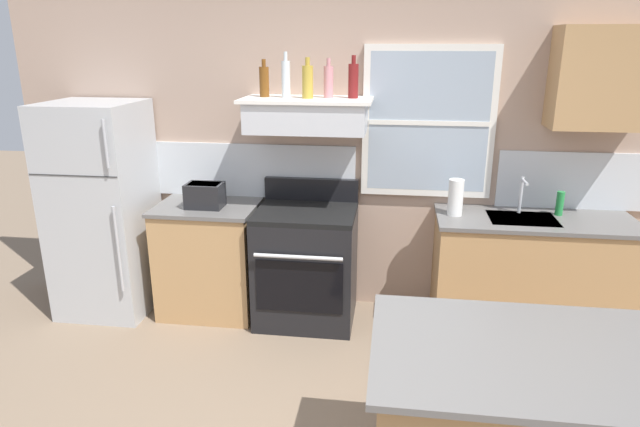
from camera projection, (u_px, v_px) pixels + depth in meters
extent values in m
cube|color=tan|center=(344.00, 145.00, 4.36)|extent=(5.40, 0.06, 2.70)
cube|color=silver|center=(205.00, 169.00, 4.54)|extent=(2.50, 0.02, 0.44)
cube|color=silver|center=(579.00, 181.00, 4.16)|extent=(1.20, 0.02, 0.44)
cube|color=white|center=(428.00, 123.00, 4.17)|extent=(1.00, 0.04, 1.15)
cube|color=#9EADBC|center=(428.00, 123.00, 4.16)|extent=(0.90, 0.01, 1.05)
cube|color=white|center=(428.00, 123.00, 4.15)|extent=(0.90, 0.02, 0.04)
cube|color=#B7BABC|center=(103.00, 210.00, 4.39)|extent=(0.70, 0.68, 1.71)
cube|color=#333333|center=(73.00, 176.00, 3.96)|extent=(0.69, 0.00, 0.01)
cylinder|color=#A5A8AD|center=(118.00, 250.00, 4.06)|extent=(0.02, 0.02, 0.67)
cylinder|color=#A5A8AD|center=(106.00, 144.00, 3.82)|extent=(0.02, 0.02, 0.34)
cube|color=tan|center=(210.00, 260.00, 4.46)|extent=(0.76, 0.60, 0.88)
cube|color=#605E5B|center=(207.00, 207.00, 4.32)|extent=(0.79, 0.63, 0.03)
cube|color=black|center=(205.00, 195.00, 4.23)|extent=(0.28, 0.20, 0.19)
cube|color=black|center=(204.00, 184.00, 4.20)|extent=(0.24, 0.16, 0.01)
cube|color=black|center=(187.00, 190.00, 4.24)|extent=(0.02, 0.03, 0.02)
cube|color=black|center=(306.00, 268.00, 4.32)|extent=(0.76, 0.64, 0.87)
cube|color=black|center=(306.00, 213.00, 4.18)|extent=(0.76, 0.64, 0.04)
cube|color=black|center=(311.00, 189.00, 4.42)|extent=(0.76, 0.06, 0.18)
cube|color=black|center=(299.00, 287.00, 4.02)|extent=(0.65, 0.01, 0.40)
cylinder|color=silver|center=(298.00, 257.00, 3.91)|extent=(0.65, 0.03, 0.03)
cube|color=silver|center=(307.00, 116.00, 4.06)|extent=(0.88, 0.48, 0.22)
cube|color=#262628|center=(302.00, 132.00, 3.87)|extent=(0.75, 0.02, 0.04)
cube|color=white|center=(307.00, 100.00, 4.02)|extent=(0.96, 0.52, 0.02)
cylinder|color=brown|center=(264.00, 82.00, 4.06)|extent=(0.07, 0.07, 0.22)
cylinder|color=brown|center=(264.00, 63.00, 4.02)|extent=(0.03, 0.03, 0.05)
cylinder|color=silver|center=(286.00, 79.00, 4.01)|extent=(0.06, 0.06, 0.26)
cylinder|color=silver|center=(285.00, 56.00, 3.96)|extent=(0.03, 0.03, 0.07)
cylinder|color=#B29333|center=(308.00, 82.00, 3.96)|extent=(0.08, 0.08, 0.23)
cylinder|color=#B29333|center=(307.00, 61.00, 3.91)|extent=(0.03, 0.03, 0.06)
cylinder|color=#C67F84|center=(328.00, 82.00, 4.00)|extent=(0.07, 0.07, 0.23)
cylinder|color=#C67F84|center=(329.00, 62.00, 3.95)|extent=(0.03, 0.03, 0.06)
cylinder|color=maroon|center=(353.00, 81.00, 3.97)|extent=(0.07, 0.07, 0.24)
cylinder|color=maroon|center=(354.00, 60.00, 3.92)|extent=(0.03, 0.03, 0.06)
cube|color=tan|center=(529.00, 277.00, 4.14)|extent=(1.40, 0.60, 0.88)
cube|color=#605E5B|center=(536.00, 220.00, 4.00)|extent=(1.43, 0.63, 0.03)
cube|color=#B7BABC|center=(522.00, 219.00, 3.99)|extent=(0.48, 0.36, 0.01)
cylinder|color=silver|center=(521.00, 195.00, 4.08)|extent=(0.03, 0.03, 0.28)
cylinder|color=silver|center=(525.00, 182.00, 3.97)|extent=(0.02, 0.16, 0.02)
cylinder|color=white|center=(456.00, 197.00, 4.03)|extent=(0.11, 0.11, 0.27)
cylinder|color=#268C3F|center=(560.00, 203.00, 4.04)|extent=(0.06, 0.06, 0.18)
cube|color=#605E5B|center=(539.00, 355.00, 2.28)|extent=(1.40, 0.90, 0.03)
cube|color=tan|center=(601.00, 78.00, 3.78)|extent=(0.64, 0.32, 0.70)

